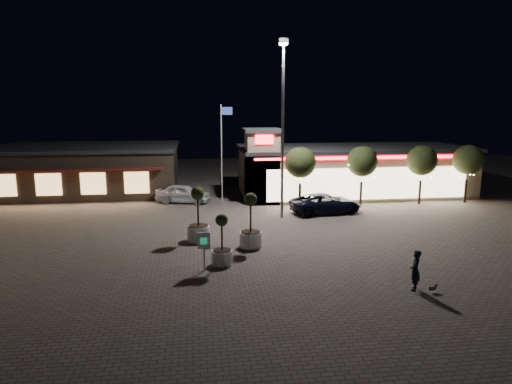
{
  "coord_description": "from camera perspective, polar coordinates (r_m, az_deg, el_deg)",
  "views": [
    {
      "loc": [
        -4.0,
        -23.45,
        8.02
      ],
      "look_at": [
        -0.14,
        6.0,
        2.29
      ],
      "focal_mm": 32.0,
      "sensor_mm": 36.0,
      "label": 1
    }
  ],
  "objects": [
    {
      "name": "white_sedan",
      "position": [
        38.16,
        -9.09,
        -0.19
      ],
      "size": [
        4.78,
        3.02,
        1.52
      ],
      "primitive_type": "imported",
      "rotation": [
        0.0,
        0.0,
        1.27
      ],
      "color": "silver",
      "rests_on": "ground"
    },
    {
      "name": "dog",
      "position": [
        21.57,
        21.33,
        -11.02
      ],
      "size": [
        0.44,
        0.29,
        0.24
      ],
      "color": "#59514C",
      "rests_on": "ground"
    },
    {
      "name": "planter_right",
      "position": [
        26.03,
        -0.68,
        -4.8
      ],
      "size": [
        1.28,
        1.28,
        3.14
      ],
      "color": "white",
      "rests_on": "ground"
    },
    {
      "name": "restaurant_building",
      "position": [
        44.94,
        -20.28,
        2.74
      ],
      "size": [
        16.4,
        11.0,
        4.3
      ],
      "color": "#382D23",
      "rests_on": "ground"
    },
    {
      "name": "retail_building",
      "position": [
        41.93,
        11.41,
        2.73
      ],
      "size": [
        20.4,
        8.4,
        6.1
      ],
      "color": "tan",
      "rests_on": "ground"
    },
    {
      "name": "string_tree_b",
      "position": [
        37.09,
        13.14,
        3.72
      ],
      "size": [
        2.42,
        2.42,
        4.79
      ],
      "color": "#332319",
      "rests_on": "ground"
    },
    {
      "name": "valet_sign",
      "position": [
        22.45,
        -6.54,
        -6.48
      ],
      "size": [
        0.63,
        0.09,
        1.91
      ],
      "color": "gray",
      "rests_on": "ground"
    },
    {
      "name": "string_tree_a",
      "position": [
        35.64,
        5.57,
        3.68
      ],
      "size": [
        2.42,
        2.42,
        4.79
      ],
      "color": "#332319",
      "rests_on": "ground"
    },
    {
      "name": "string_tree_d",
      "position": [
        41.12,
        24.99,
        3.67
      ],
      "size": [
        2.42,
        2.42,
        4.79
      ],
      "color": "#332319",
      "rests_on": "ground"
    },
    {
      "name": "string_tree_c",
      "position": [
        39.12,
        20.03,
        3.71
      ],
      "size": [
        2.42,
        2.42,
        4.79
      ],
      "color": "#332319",
      "rests_on": "ground"
    },
    {
      "name": "flagpole",
      "position": [
        36.65,
        -4.18,
        5.76
      ],
      "size": [
        0.95,
        0.1,
        8.0
      ],
      "color": "white",
      "rests_on": "ground"
    },
    {
      "name": "planter_left",
      "position": [
        27.38,
        -7.22,
        -4.0
      ],
      "size": [
        1.33,
        1.33,
        3.27
      ],
      "color": "white",
      "rests_on": "ground"
    },
    {
      "name": "floodlight_pole",
      "position": [
        32.03,
        3.37,
        9.11
      ],
      "size": [
        0.6,
        0.4,
        12.38
      ],
      "color": "gray",
      "rests_on": "ground"
    },
    {
      "name": "planter_mid",
      "position": [
        23.38,
        -4.26,
        -7.08
      ],
      "size": [
        1.07,
        1.07,
        2.62
      ],
      "color": "white",
      "rests_on": "ground"
    },
    {
      "name": "pedestrian",
      "position": [
        21.31,
        19.28,
        -9.23
      ],
      "size": [
        0.71,
        0.79,
        1.8
      ],
      "primitive_type": "imported",
      "rotation": [
        0.0,
        0.0,
        -2.11
      ],
      "color": "black",
      "rests_on": "ground"
    },
    {
      "name": "ground",
      "position": [
        25.1,
        2.12,
        -7.72
      ],
      "size": [
        90.0,
        90.0,
        0.0
      ],
      "primitive_type": "plane",
      "color": "#62574F",
      "rests_on": "ground"
    },
    {
      "name": "pickup_truck",
      "position": [
        34.48,
        8.72,
        -1.4
      ],
      "size": [
        5.65,
        3.22,
        1.48
      ],
      "primitive_type": "imported",
      "rotation": [
        0.0,
        0.0,
        1.72
      ],
      "color": "black",
      "rests_on": "ground"
    }
  ]
}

